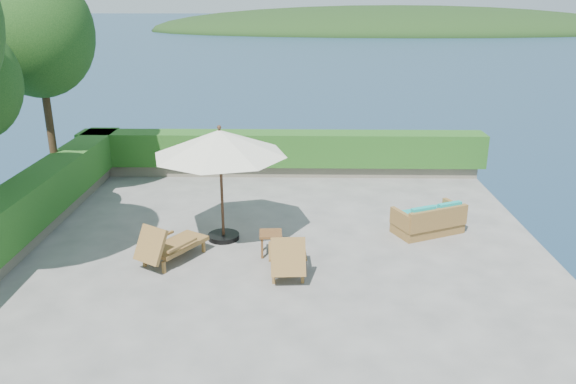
{
  "coord_description": "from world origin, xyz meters",
  "views": [
    {
      "loc": [
        0.52,
        -11.14,
        5.26
      ],
      "look_at": [
        0.3,
        0.8,
        1.1
      ],
      "focal_mm": 35.0,
      "sensor_mm": 36.0,
      "label": 1
    }
  ],
  "objects_px": {
    "side_table": "(271,237)",
    "lounge_left": "(169,245)",
    "wicker_loveseat": "(429,221)",
    "lounge_right": "(287,255)",
    "patio_umbrella": "(220,144)"
  },
  "relations": [
    {
      "from": "lounge_right",
      "to": "patio_umbrella",
      "type": "bearing_deg",
      "value": 129.15
    },
    {
      "from": "lounge_left",
      "to": "lounge_right",
      "type": "bearing_deg",
      "value": 22.21
    },
    {
      "from": "lounge_left",
      "to": "side_table",
      "type": "xyz_separation_m",
      "value": [
        2.1,
        0.39,
        0.03
      ]
    },
    {
      "from": "patio_umbrella",
      "to": "side_table",
      "type": "relative_size",
      "value": 6.51
    },
    {
      "from": "side_table",
      "to": "wicker_loveseat",
      "type": "distance_m",
      "value": 3.85
    },
    {
      "from": "lounge_left",
      "to": "wicker_loveseat",
      "type": "distance_m",
      "value": 5.98
    },
    {
      "from": "lounge_left",
      "to": "patio_umbrella",
      "type": "bearing_deg",
      "value": 83.21
    },
    {
      "from": "side_table",
      "to": "patio_umbrella",
      "type": "bearing_deg",
      "value": 144.36
    },
    {
      "from": "patio_umbrella",
      "to": "lounge_right",
      "type": "height_order",
      "value": "patio_umbrella"
    },
    {
      "from": "patio_umbrella",
      "to": "lounge_right",
      "type": "distance_m",
      "value": 2.89
    },
    {
      "from": "lounge_right",
      "to": "wicker_loveseat",
      "type": "bearing_deg",
      "value": 28.76
    },
    {
      "from": "side_table",
      "to": "wicker_loveseat",
      "type": "bearing_deg",
      "value": 18.48
    },
    {
      "from": "wicker_loveseat",
      "to": "lounge_left",
      "type": "bearing_deg",
      "value": 171.19
    },
    {
      "from": "side_table",
      "to": "lounge_left",
      "type": "bearing_deg",
      "value": -169.41
    },
    {
      "from": "lounge_left",
      "to": "lounge_right",
      "type": "height_order",
      "value": "lounge_right"
    }
  ]
}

